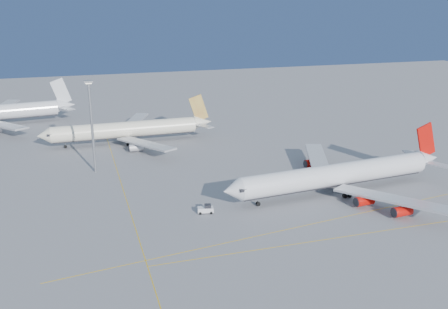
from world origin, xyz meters
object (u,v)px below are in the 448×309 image
Objects in this scene: airliner_etihad at (129,129)px; light_mast at (91,119)px; pushback_tug at (206,209)px; airliner_virgin at (340,174)px.

light_mast is at bearing -115.95° from airliner_etihad.
light_mast reaches higher than pushback_tug.
light_mast is at bearing 132.70° from pushback_tug.
airliner_virgin is at bearing -54.63° from airliner_etihad.
light_mast reaches higher than airliner_virgin.
pushback_tug is (10.03, -67.21, -3.91)m from airliner_etihad.
airliner_virgin is 16.52× the size of pushback_tug.
airliner_etihad is at bearing 109.55° from pushback_tug.
airliner_etihad is (-47.47, 64.62, -0.07)m from airliner_virgin.
airliner_virgin is at bearing -30.30° from light_mast.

